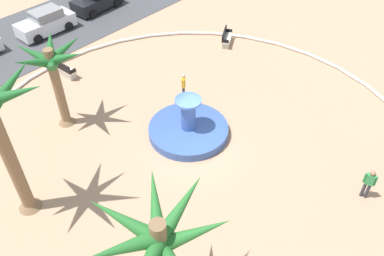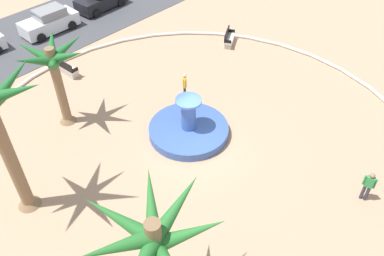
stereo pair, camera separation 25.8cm
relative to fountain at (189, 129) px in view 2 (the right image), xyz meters
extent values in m
plane|color=tan|center=(-0.57, -0.85, -0.31)|extent=(80.00, 80.00, 0.00)
torus|color=silver|center=(-0.57, -0.85, -0.21)|extent=(23.09, 23.09, 0.20)
cube|color=#424247|center=(-0.57, 15.09, -0.30)|extent=(48.00, 8.00, 0.03)
cylinder|color=#38569E|center=(0.00, 0.00, -0.09)|extent=(4.08, 4.08, 0.45)
cylinder|color=#236093|center=(0.00, 0.00, -0.13)|extent=(3.59, 3.59, 0.34)
cylinder|color=#38569E|center=(0.00, 0.00, 0.96)|extent=(0.73, 0.73, 1.64)
cylinder|color=#3D5FAD|center=(0.00, 0.00, 1.83)|extent=(1.31, 1.31, 0.12)
cylinder|color=brown|center=(-7.95, 2.01, 2.89)|extent=(0.52, 0.52, 6.40)
cone|color=brown|center=(-7.95, 2.01, -0.06)|extent=(0.98, 0.98, 0.50)
cone|color=#1E6028|center=(-7.01, 2.06, 5.55)|extent=(2.20, 0.69, 1.56)
cone|color=#1E6028|center=(-7.29, 1.22, 5.73)|extent=(1.88, 2.07, 1.24)
cylinder|color=brown|center=(-3.60, 5.43, 1.90)|extent=(0.47, 0.47, 4.43)
cone|color=brown|center=(-3.60, 5.43, -0.06)|extent=(0.89, 0.89, 0.50)
cone|color=#1E6028|center=(-2.77, 5.38, 3.83)|extent=(1.89, 0.68, 1.10)
cone|color=#1E6028|center=(-3.08, 6.10, 3.89)|extent=(1.58, 1.80, 1.00)
cone|color=#1E6028|center=(-3.97, 6.16, 3.78)|extent=(1.33, 1.90, 1.19)
cone|color=#1E6028|center=(-4.41, 5.52, 3.77)|extent=(1.90, 0.76, 1.21)
cone|color=#1E6028|center=(-3.94, 4.74, 3.68)|extent=(1.30, 1.87, 1.36)
cone|color=#1E6028|center=(-3.20, 4.71, 3.81)|extent=(1.39, 1.89, 1.13)
cone|color=#28702D|center=(-6.11, -5.17, 4.09)|extent=(2.38, 0.82, 1.34)
cone|color=#28702D|center=(-6.51, -4.51, 4.00)|extent=(1.91, 2.12, 1.50)
cone|color=#28702D|center=(-7.53, -4.28, 4.11)|extent=(1.31, 2.40, 1.29)
cone|color=#28702D|center=(-8.21, -4.95, 4.18)|extent=(2.41, 1.27, 1.18)
cone|color=#28702D|center=(-6.45, -6.01, 3.96)|extent=(2.01, 2.01, 1.57)
cube|color=beige|center=(8.51, 4.08, 0.14)|extent=(1.64, 1.20, 0.12)
cube|color=black|center=(8.41, 4.26, 0.44)|extent=(1.44, 0.83, 0.50)
cube|color=#B6ADA0|center=(8.51, 4.08, -0.12)|extent=(1.51, 1.11, 0.39)
cube|color=black|center=(9.17, 4.43, 0.28)|extent=(0.28, 0.43, 0.24)
cube|color=black|center=(7.85, 3.72, 0.28)|extent=(0.28, 0.43, 0.24)
cube|color=beige|center=(-0.99, 9.14, 0.14)|extent=(0.57, 1.62, 0.12)
cube|color=black|center=(-1.20, 9.13, 0.44)|extent=(0.15, 1.60, 0.50)
cube|color=#B6ADA0|center=(-0.99, 9.14, -0.12)|extent=(0.52, 1.49, 0.39)
cube|color=black|center=(-1.02, 9.89, 0.28)|extent=(0.45, 0.10, 0.24)
cube|color=black|center=(-0.96, 8.39, 0.28)|extent=(0.45, 0.10, 0.24)
cylinder|color=#33333D|center=(2.06, -8.58, 0.10)|extent=(0.14, 0.14, 0.83)
cylinder|color=#33333D|center=(2.01, -8.40, 0.10)|extent=(0.14, 0.14, 0.83)
cube|color=#338C4C|center=(2.04, -8.49, 0.80)|extent=(0.27, 0.38, 0.56)
sphere|color=#9E7051|center=(2.04, -8.49, 1.20)|extent=(0.22, 0.22, 0.22)
cylinder|color=#338C4C|center=(2.09, -8.70, 0.80)|extent=(0.09, 0.09, 0.53)
cylinder|color=#338C4C|center=(1.98, -8.27, 0.80)|extent=(0.09, 0.09, 0.53)
cylinder|color=#33333D|center=(2.13, 2.28, 0.11)|extent=(0.14, 0.14, 0.84)
cylinder|color=#33333D|center=(2.01, 2.15, 0.11)|extent=(0.14, 0.14, 0.84)
cube|color=yellow|center=(2.07, 2.22, 0.81)|extent=(0.38, 0.38, 0.56)
sphere|color=beige|center=(2.07, 2.22, 1.21)|extent=(0.22, 0.22, 0.22)
cylinder|color=yellow|center=(2.22, 2.38, 0.81)|extent=(0.09, 0.09, 0.53)
cylinder|color=yellow|center=(1.92, 2.05, 0.81)|extent=(0.09, 0.09, 0.53)
cube|color=silver|center=(1.31, 14.61, 0.32)|extent=(4.03, 1.78, 0.90)
cube|color=gray|center=(1.51, 14.60, 1.05)|extent=(2.03, 1.48, 0.60)
cube|color=#333D47|center=(0.61, 14.62, 0.97)|extent=(0.32, 1.37, 0.51)
cylinder|color=black|center=(0.06, 13.78, 0.01)|extent=(0.64, 0.23, 0.64)
cylinder|color=black|center=(0.09, 15.48, 0.01)|extent=(0.64, 0.23, 0.64)
cylinder|color=black|center=(2.54, 13.73, 0.01)|extent=(0.64, 0.23, 0.64)
cylinder|color=black|center=(2.57, 15.43, 0.01)|extent=(0.64, 0.23, 0.64)
cube|color=black|center=(6.09, 14.85, 0.32)|extent=(4.08, 1.90, 0.90)
cylinder|color=black|center=(4.89, 13.94, 0.01)|extent=(0.65, 0.25, 0.64)
cylinder|color=black|center=(4.81, 15.64, 0.01)|extent=(0.65, 0.25, 0.64)
cylinder|color=black|center=(7.37, 14.06, 0.01)|extent=(0.65, 0.25, 0.64)
camera|label=1|loc=(-11.37, -10.24, 13.75)|focal=37.70mm
camera|label=2|loc=(-11.19, -10.44, 13.75)|focal=37.70mm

